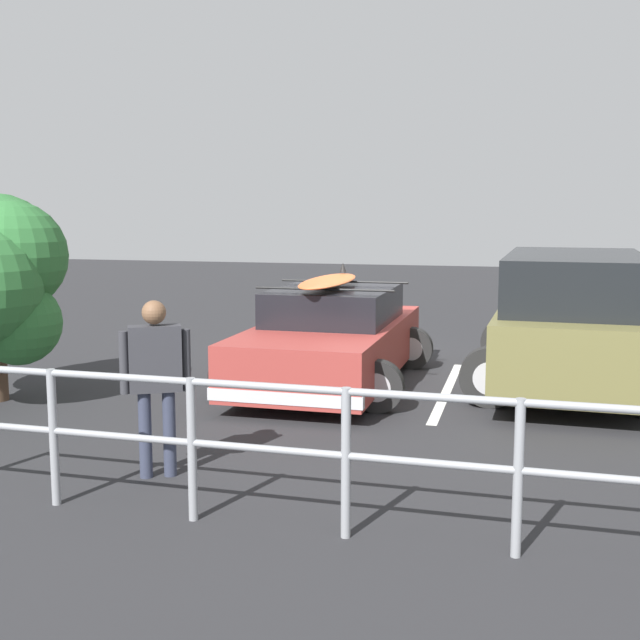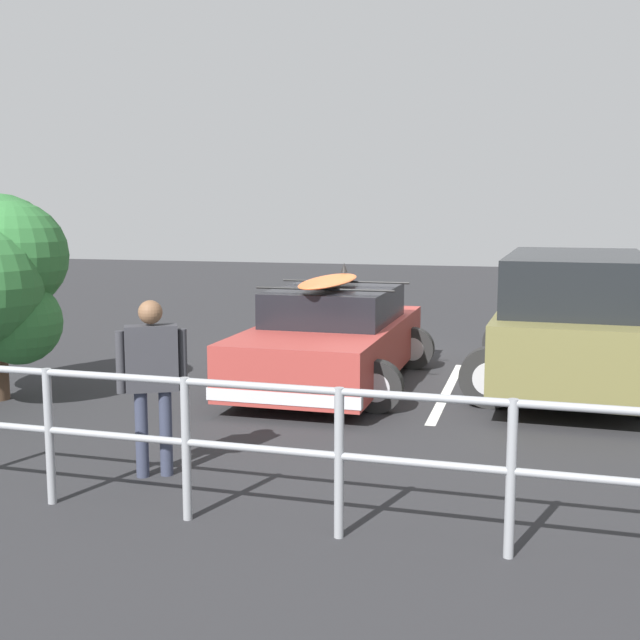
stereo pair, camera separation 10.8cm
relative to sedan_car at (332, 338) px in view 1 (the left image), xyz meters
The scene contains 6 objects.
ground_plane 1.11m from the sedan_car, 131.66° to the right, with size 44.00×44.00×0.02m, color #28282B.
parking_stripe 1.67m from the sedan_car, behind, with size 3.51×0.12×0.00m, color silver.
sedan_car is the anchor object (origin of this frame).
suv_car 3.16m from the sedan_car, behind, with size 2.68×4.61×1.77m.
person_bystander 4.12m from the sedan_car, 81.79° to the left, with size 0.55×0.36×1.56m.
railing_fence 5.11m from the sedan_car, 104.78° to the left, with size 7.21×0.23×1.10m.
Camera 1 is at (-1.89, 10.98, 2.35)m, focal length 45.00 mm.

